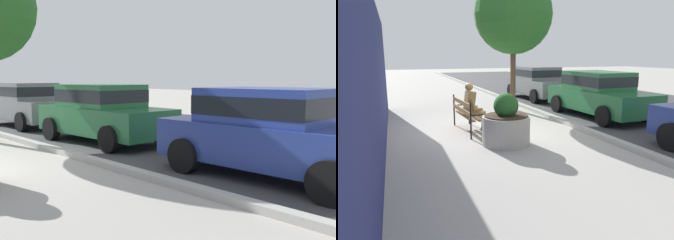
% 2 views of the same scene
% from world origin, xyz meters
% --- Properties ---
extents(ground_plane, '(80.00, 80.00, 0.00)m').
position_xyz_m(ground_plane, '(0.00, 0.00, 0.00)').
color(ground_plane, '#ADA8A0').
extents(street_surface, '(60.00, 9.00, 0.01)m').
position_xyz_m(street_surface, '(0.00, 7.50, 0.00)').
color(street_surface, '#424244').
rests_on(street_surface, ground).
extents(curb_stone, '(60.00, 0.20, 0.12)m').
position_xyz_m(curb_stone, '(0.00, 2.90, 0.06)').
color(curb_stone, '#B2AFA8').
rests_on(curb_stone, ground).
extents(building_wall_behind, '(12.00, 0.50, 3.25)m').
position_xyz_m(building_wall_behind, '(1.50, -2.60, 1.63)').
color(building_wall_behind, navy).
rests_on(building_wall_behind, ground).
extents(park_bench, '(1.83, 0.63, 0.95)m').
position_xyz_m(park_bench, '(0.21, -0.20, 0.54)').
color(park_bench, olive).
rests_on(park_bench, ground).
extents(bronze_statue_seated, '(0.62, 0.78, 1.37)m').
position_xyz_m(bronze_statue_seated, '(0.26, 0.01, 0.67)').
color(bronze_statue_seated, olive).
rests_on(bronze_statue_seated, ground).
extents(concrete_planter, '(1.15, 1.15, 1.24)m').
position_xyz_m(concrete_planter, '(1.83, 0.37, 0.46)').
color(concrete_planter, '#A8A399').
rests_on(concrete_planter, ground).
extents(street_tree_near_bench, '(2.92, 2.92, 5.05)m').
position_xyz_m(street_tree_near_bench, '(-2.61, 2.26, 3.58)').
color(street_tree_near_bench, brown).
rests_on(street_tree_near_bench, ground).
extents(parked_car_grey, '(4.16, 2.04, 1.56)m').
position_xyz_m(parked_car_grey, '(-5.27, 4.58, 0.84)').
color(parked_car_grey, slate).
rests_on(parked_car_grey, ground).
extents(parked_car_green, '(4.16, 2.04, 1.56)m').
position_xyz_m(parked_car_green, '(-0.36, 4.58, 0.84)').
color(parked_car_green, '#236638').
rests_on(parked_car_green, ground).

